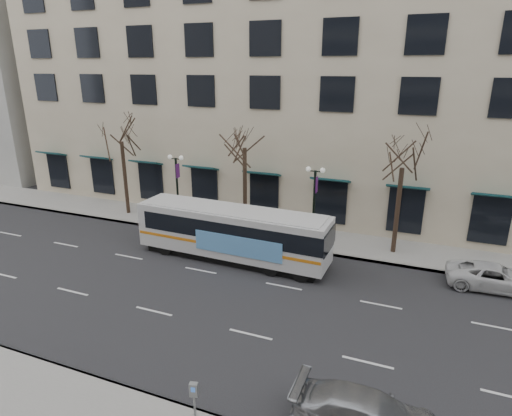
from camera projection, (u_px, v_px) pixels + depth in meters
The scene contains 11 objects.
ground at pixel (179, 289), 22.40m from camera, with size 160.00×160.00×0.00m, color black.
sidewalk_far at pixel (315, 240), 28.55m from camera, with size 80.00×4.00×0.15m, color gray.
building_hotel at pixel (278, 55), 37.81m from camera, with size 40.00×20.00×24.00m, color tan.
tree_far_left at pixel (120, 129), 31.56m from camera, with size 3.60×3.60×8.34m.
tree_far_mid at pixel (244, 133), 27.97m from camera, with size 3.60×3.60×8.55m.
tree_far_right at pixel (404, 152), 24.60m from camera, with size 3.60×3.60×8.06m.
lamp_post_left at pixel (177, 186), 30.45m from camera, with size 1.22×0.45×5.21m.
lamp_post_right at pixel (314, 202), 26.93m from camera, with size 1.22×0.45×5.21m.
city_bus at pixel (233, 232), 25.35m from camera, with size 11.82×2.91×3.19m.
white_pickup at pixel (494, 277), 22.28m from camera, with size 2.18×4.72×1.31m, color silver.
pay_station at pixel (194, 392), 13.85m from camera, with size 0.31×0.24×1.27m.
Camera 1 is at (11.13, -16.99, 11.13)m, focal length 30.00 mm.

